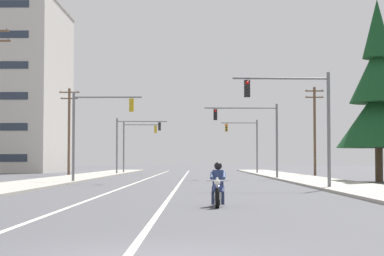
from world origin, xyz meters
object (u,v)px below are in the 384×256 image
object	(u,v)px
conifer_tree_right_verge_far	(378,98)
motorcycle_with_rider	(218,189)
traffic_signal_far_left	(135,139)
traffic_signal_near_right	(301,111)
traffic_signal_far_right	(247,139)
utility_pole_left_far	(69,128)
traffic_signal_mid_right	(255,128)
utility_pole_right_far	(315,128)
traffic_signal_mid_left	(132,137)
traffic_signal_near_left	(93,123)

from	to	relation	value
conifer_tree_right_verge_far	motorcycle_with_rider	bearing A→B (deg)	-115.24
traffic_signal_far_left	conifer_tree_right_verge_far	distance (m)	39.14
motorcycle_with_rider	conifer_tree_right_verge_far	size ratio (longest dim) A/B	0.17
traffic_signal_near_right	traffic_signal_far_left	distance (m)	47.75
traffic_signal_far_right	utility_pole_left_far	world-z (taller)	utility_pole_left_far
traffic_signal_mid_right	utility_pole_left_far	bearing A→B (deg)	140.49
traffic_signal_far_right	utility_pole_right_far	size ratio (longest dim) A/B	0.68
traffic_signal_mid_right	utility_pole_left_far	world-z (taller)	utility_pole_left_far
traffic_signal_far_right	conifer_tree_right_verge_far	size ratio (longest dim) A/B	0.47
traffic_signal_far_left	utility_pole_right_far	bearing A→B (deg)	-31.33
traffic_signal_far_left	utility_pole_left_far	size ratio (longest dim) A/B	0.68
traffic_signal_mid_left	traffic_signal_far_left	distance (m)	6.91
utility_pole_right_far	traffic_signal_near_left	bearing A→B (deg)	-129.23
utility_pole_left_far	conifer_tree_right_verge_far	xyz separation A→B (m)	(26.26, -22.38, 1.14)
utility_pole_left_far	traffic_signal_mid_left	bearing A→B (deg)	33.29
motorcycle_with_rider	traffic_signal_near_left	bearing A→B (deg)	107.89
traffic_signal_mid_right	conifer_tree_right_verge_far	world-z (taller)	conifer_tree_right_verge_far
traffic_signal_near_left	traffic_signal_mid_left	size ratio (longest dim) A/B	1.00
traffic_signal_near_left	conifer_tree_right_verge_far	bearing A→B (deg)	6.07
traffic_signal_near_right	conifer_tree_right_verge_far	xyz separation A→B (m)	(7.48, 12.62, 1.90)
traffic_signal_near_left	traffic_signal_mid_right	xyz separation A→B (m)	(11.90, 9.56, 0.08)
traffic_signal_near_left	traffic_signal_mid_right	bearing A→B (deg)	38.79
motorcycle_with_rider	traffic_signal_near_left	world-z (taller)	traffic_signal_near_left
motorcycle_with_rider	traffic_signal_near_right	world-z (taller)	traffic_signal_near_right
utility_pole_left_far	conifer_tree_right_verge_far	bearing A→B (deg)	-40.44
conifer_tree_right_verge_far	traffic_signal_mid_left	bearing A→B (deg)	127.24
traffic_signal_mid_left	utility_pole_right_far	size ratio (longest dim) A/B	0.68
motorcycle_with_rider	traffic_signal_near_left	xyz separation A→B (m)	(-7.73, 23.96, 3.50)
traffic_signal_mid_right	motorcycle_with_rider	bearing A→B (deg)	-97.09
motorcycle_with_rider	traffic_signal_mid_left	size ratio (longest dim) A/B	0.35
motorcycle_with_rider	traffic_signal_far_right	world-z (taller)	traffic_signal_far_right
conifer_tree_right_verge_far	traffic_signal_far_left	bearing A→B (deg)	121.47
motorcycle_with_rider	utility_pole_right_far	distance (m)	49.06
utility_pole_left_far	traffic_signal_far_left	bearing A→B (deg)	61.88
traffic_signal_far_right	utility_pole_right_far	xyz separation A→B (m)	(6.39, -7.94, 0.82)
traffic_signal_near_left	traffic_signal_far_right	size ratio (longest dim) A/B	1.00
traffic_signal_near_right	traffic_signal_far_left	xyz separation A→B (m)	(-12.93, 45.97, -0.04)
traffic_signal_mid_left	traffic_signal_mid_right	bearing A→B (deg)	-57.81
traffic_signal_near_left	traffic_signal_far_right	xyz separation A→B (m)	(12.84, 31.48, -0.03)
traffic_signal_near_right	traffic_signal_mid_right	size ratio (longest dim) A/B	1.00
traffic_signal_mid_right	traffic_signal_near_right	bearing A→B (deg)	-88.14
traffic_signal_mid_right	traffic_signal_near_left	bearing A→B (deg)	-141.21
traffic_signal_near_right	utility_pole_right_far	distance (m)	34.69
traffic_signal_mid_left	traffic_signal_far_right	size ratio (longest dim) A/B	1.00
motorcycle_with_rider	traffic_signal_far_left	distance (m)	60.08
utility_pole_right_far	traffic_signal_mid_left	bearing A→B (deg)	165.41
motorcycle_with_rider	conifer_tree_right_verge_far	distance (m)	29.35
traffic_signal_near_right	conifer_tree_right_verge_far	size ratio (longest dim) A/B	0.47
traffic_signal_far_left	traffic_signal_mid_right	bearing A→B (deg)	-64.65
traffic_signal_near_right	traffic_signal_far_right	distance (m)	41.97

